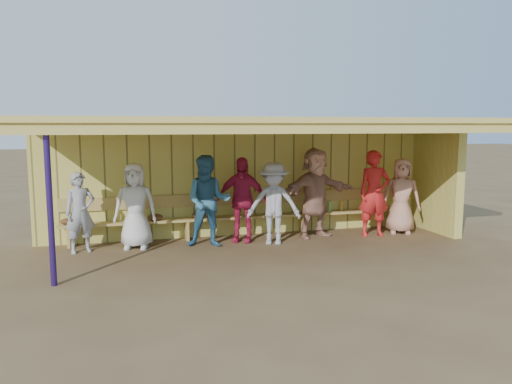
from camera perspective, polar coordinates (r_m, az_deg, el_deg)
ground at (r=9.76m, az=0.55°, el=-6.38°), size 90.00×90.00×0.00m
player_a at (r=9.82m, az=-19.46°, el=-2.24°), size 0.63×0.51×1.51m
player_b at (r=9.86m, az=-13.64°, el=-1.54°), size 0.90×0.69×1.66m
player_c at (r=9.74m, az=-5.50°, el=-1.06°), size 1.01×0.87×1.80m
player_d at (r=10.13m, az=-1.67°, el=-0.88°), size 1.10×0.79×1.73m
player_e at (r=9.94m, az=2.03°, el=-1.31°), size 1.21×0.94×1.64m
player_f at (r=10.62m, az=6.77°, el=-0.06°), size 1.85×1.02×1.91m
player_g at (r=10.96m, az=13.36°, el=-0.15°), size 0.73×0.54×1.84m
player_h at (r=11.37m, az=16.27°, el=-0.43°), size 0.96×0.81×1.66m
dugout_structure at (r=10.26m, az=1.60°, el=3.89°), size 8.80×3.20×2.50m
bench at (r=10.71m, az=-1.09°, el=-2.25°), size 7.60×0.34×0.93m
dugout_equipment at (r=10.37m, az=-6.98°, el=-2.84°), size 7.45×0.62×0.80m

